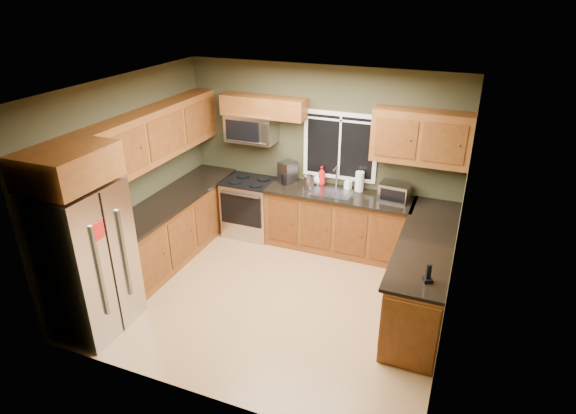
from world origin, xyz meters
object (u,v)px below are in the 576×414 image
Objects in this scene: range at (250,207)px; cordless_phone at (428,277)px; soap_bottle_c at (318,178)px; refrigerator at (87,260)px; microwave at (251,128)px; paper_towel_roll at (360,181)px; kettle at (309,182)px; toaster_oven at (394,192)px; soap_bottle_a at (322,176)px; coffee_maker at (287,173)px; soap_bottle_b at (348,183)px.

cordless_phone is (2.94, -1.85, 0.53)m from range.
soap_bottle_c reaches higher than range.
refrigerator is at bearing -103.97° from range.
paper_towel_roll is at bearing 2.45° from microwave.
kettle is at bearing -161.88° from paper_towel_roll.
toaster_oven is (2.93, 2.84, 0.17)m from refrigerator.
paper_towel_roll is 0.59m from soap_bottle_a.
paper_towel_roll is at bearing -1.89° from soap_bottle_c.
microwave reaches higher than coffee_maker.
toaster_oven is at bearing -14.63° from paper_towel_roll.
toaster_oven reaches higher than soap_bottle_c.
soap_bottle_b is (1.53, 0.21, 0.57)m from range.
coffee_maker is 1.15× the size of soap_bottle_a.
paper_towel_roll is 1.78× the size of soap_bottle_c.
kettle is 0.80× the size of paper_towel_roll.
microwave is 2.34m from toaster_oven.
soap_bottle_a is at bearing 171.82° from toaster_oven.
paper_towel_roll is 1.63× the size of cordless_phone.
coffee_maker is 1.75× the size of soap_bottle_b.
coffee_maker is 1.02× the size of paper_towel_roll.
microwave reaches higher than paper_towel_roll.
toaster_oven is 1.14m from soap_bottle_a.
coffee_maker is (1.28, 2.88, 0.20)m from refrigerator.
microwave is at bearing 145.99° from cordless_phone.
microwave is 4.13× the size of soap_bottle_c.
coffee_maker is (0.60, 0.11, 0.63)m from range.
microwave is at bearing 171.12° from kettle.
cordless_phone is (3.63, 0.92, 0.10)m from refrigerator.
paper_towel_roll reaches higher than kettle.
toaster_oven is 2.34× the size of soap_bottle_c.
cordless_phone reaches higher than soap_bottle_c.
soap_bottle_b is at bearing -2.07° from soap_bottle_c.
toaster_oven is at bearing -1.74° from microwave.
coffee_maker is at bearing -175.03° from paper_towel_roll.
coffee_maker reaches higher than soap_bottle_c.
kettle is at bearing 58.44° from refrigerator.
refrigerator is 9.78× the size of soap_bottle_c.
microwave is 1.21m from kettle.
soap_bottle_c is (-0.65, 0.02, -0.06)m from paper_towel_roll.
kettle reaches higher than toaster_oven.
kettle is (1.00, -0.16, -0.67)m from microwave.
range is at bearing 147.85° from cordless_phone.
kettle is at bearing -1.15° from range.
refrigerator is at bearing -128.73° from paper_towel_roll.
kettle reaches higher than range.
cordless_phone is (2.35, -1.96, -0.10)m from coffee_maker.
soap_bottle_b is at bearing 6.12° from coffee_maker.
soap_bottle_a is 1.52× the size of soap_bottle_b.
soap_bottle_a is at bearing 4.85° from microwave.
microwave is 3.98× the size of soap_bottle_b.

